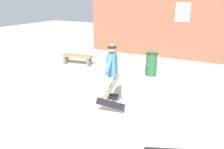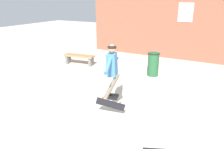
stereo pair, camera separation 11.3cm
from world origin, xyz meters
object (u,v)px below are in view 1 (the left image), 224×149
park_bench (77,58)px  trash_bin (151,63)px  skateboard_flipping (111,104)px  skater (112,67)px

park_bench → trash_bin: 3.58m
trash_bin → skateboard_flipping: (0.08, -3.67, -0.15)m
park_bench → skater: (3.64, -3.40, 1.02)m
trash_bin → skater: (0.07, -3.58, 0.85)m
park_bench → skateboard_flipping: bearing=-51.9°
skater → skateboard_flipping: skater is taller
park_bench → trash_bin: size_ratio=1.59×
trash_bin → skater: skater is taller
trash_bin → skater: 3.68m
skateboard_flipping → trash_bin: bearing=65.6°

